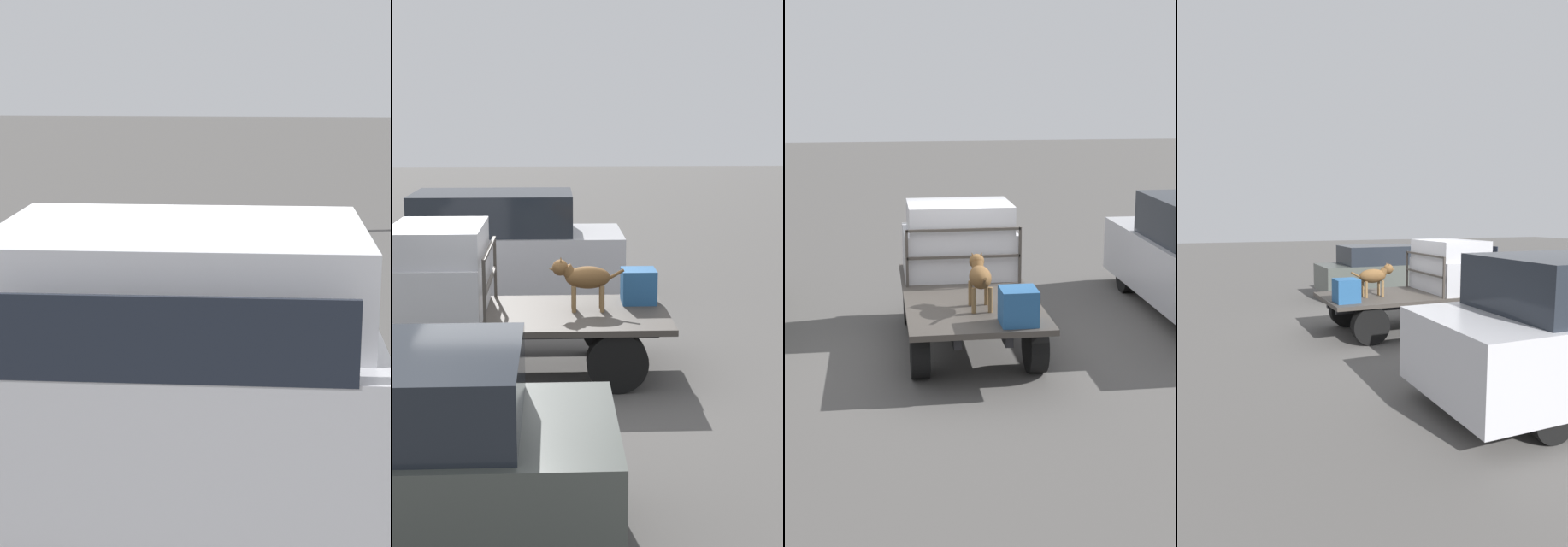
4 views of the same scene
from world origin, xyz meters
TOP-DOWN VIEW (x-y plane):
  - ground_plane at (0.00, 0.00)m, footprint 80.00×80.00m
  - flatbed_truck at (0.00, 0.00)m, footprint 3.81×1.88m
  - truck_cab at (1.14, 0.00)m, footprint 1.37×1.76m
  - truck_headboard at (0.42, 0.00)m, footprint 0.04×1.76m
  - dog at (-0.78, -0.08)m, footprint 1.00×0.30m
  - cargo_crate at (-1.57, -0.47)m, footprint 0.47×0.47m
  - parked_sedan at (1.16, 4.18)m, footprint 4.23×1.73m

SIDE VIEW (x-z plane):
  - ground_plane at x=0.00m, z-range 0.00..0.00m
  - flatbed_truck at x=0.00m, z-range 0.18..1.00m
  - parked_sedan at x=1.16m, z-range 0.00..1.63m
  - cargo_crate at x=-1.57m, z-range 0.82..1.29m
  - dog at x=-0.78m, z-range 0.91..1.63m
  - truck_cab at x=1.14m, z-range 0.79..1.96m
  - truck_headboard at x=0.42m, z-range 0.96..1.83m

